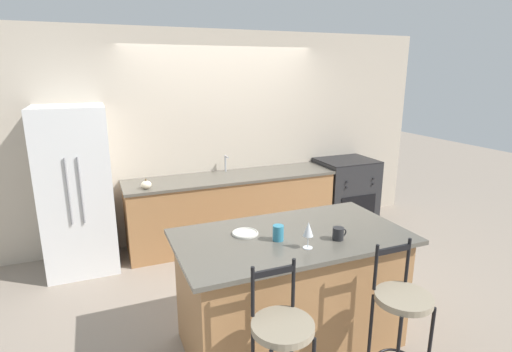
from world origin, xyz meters
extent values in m
plane|color=gray|center=(0.00, 0.00, 0.00)|extent=(18.00, 18.00, 0.00)
cube|color=beige|center=(0.00, 0.73, 1.35)|extent=(6.00, 0.07, 2.70)
cube|color=#A87547|center=(0.00, 0.39, 0.43)|extent=(2.66, 0.68, 0.86)
cube|color=#5B564C|center=(0.00, 0.39, 0.88)|extent=(2.70, 0.71, 0.03)
cube|color=black|center=(0.00, 0.39, 0.89)|extent=(0.56, 0.36, 0.01)
cylinder|color=#ADAFB5|center=(0.00, 0.61, 1.01)|extent=(0.02, 0.02, 0.22)
cylinder|color=#ADAFB5|center=(0.00, 0.55, 1.11)|extent=(0.02, 0.12, 0.02)
cube|color=#A87547|center=(-0.22, -1.74, 0.46)|extent=(1.70, 0.87, 0.92)
cube|color=#5B564C|center=(-0.22, -1.74, 0.94)|extent=(1.82, 0.99, 0.03)
cube|color=white|center=(-1.82, 0.35, 0.92)|extent=(0.74, 0.73, 1.84)
cylinder|color=#939399|center=(-1.88, -0.03, 1.01)|extent=(0.02, 0.02, 0.70)
cylinder|color=#939399|center=(-1.76, -0.03, 1.01)|extent=(0.02, 0.02, 0.70)
cube|color=#28282B|center=(1.76, 0.38, 0.47)|extent=(0.79, 0.67, 0.94)
cube|color=black|center=(1.76, 0.04, 0.36)|extent=(0.57, 0.01, 0.30)
cube|color=black|center=(1.76, 0.38, 0.95)|extent=(0.79, 0.67, 0.02)
cylinder|color=black|center=(1.54, 0.03, 0.73)|extent=(0.03, 0.02, 0.03)
cylinder|color=black|center=(1.98, 0.03, 0.73)|extent=(0.03, 0.02, 0.03)
cylinder|color=black|center=(1.54, 0.03, 0.66)|extent=(0.03, 0.02, 0.03)
cylinder|color=black|center=(1.98, 0.03, 0.66)|extent=(0.03, 0.02, 0.03)
cylinder|color=gray|center=(-0.66, -2.48, 0.74)|extent=(0.38, 0.38, 0.04)
cylinder|color=black|center=(-0.80, -2.34, 0.92)|extent=(0.02, 0.02, 0.33)
cylinder|color=black|center=(-0.52, -2.34, 0.92)|extent=(0.02, 0.02, 0.33)
cube|color=black|center=(-0.66, -2.34, 1.03)|extent=(0.27, 0.02, 0.04)
cylinder|color=black|center=(0.08, -2.37, 0.36)|extent=(0.02, 0.02, 0.71)
cylinder|color=black|center=(0.35, -2.37, 0.36)|extent=(0.02, 0.02, 0.71)
cylinder|color=gray|center=(0.22, -2.51, 0.74)|extent=(0.38, 0.38, 0.04)
cylinder|color=black|center=(0.08, -2.37, 0.92)|extent=(0.02, 0.02, 0.33)
cylinder|color=black|center=(0.35, -2.37, 0.92)|extent=(0.02, 0.02, 0.33)
cube|color=black|center=(0.22, -2.37, 1.03)|extent=(0.27, 0.02, 0.04)
cylinder|color=beige|center=(-0.56, -1.59, 0.96)|extent=(0.21, 0.21, 0.01)
torus|color=beige|center=(-0.56, -1.59, 0.97)|extent=(0.20, 0.20, 0.01)
cylinder|color=white|center=(-0.23, -1.99, 0.96)|extent=(0.07, 0.07, 0.00)
cylinder|color=white|center=(-0.23, -1.99, 1.01)|extent=(0.01, 0.01, 0.09)
cone|color=white|center=(-0.23, -1.99, 1.10)|extent=(0.08, 0.08, 0.11)
cylinder|color=#232326|center=(0.06, -1.95, 1.00)|extent=(0.08, 0.08, 0.10)
torus|color=#232326|center=(0.10, -1.95, 1.01)|extent=(0.06, 0.01, 0.06)
cylinder|color=teal|center=(-0.37, -1.79, 1.02)|extent=(0.08, 0.08, 0.12)
ellipsoid|color=beige|center=(-1.09, 0.19, 0.94)|extent=(0.12, 0.12, 0.09)
cylinder|color=brown|center=(-1.09, 0.19, 1.00)|extent=(0.02, 0.02, 0.02)
camera|label=1|loc=(-1.58, -4.31, 2.21)|focal=28.00mm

